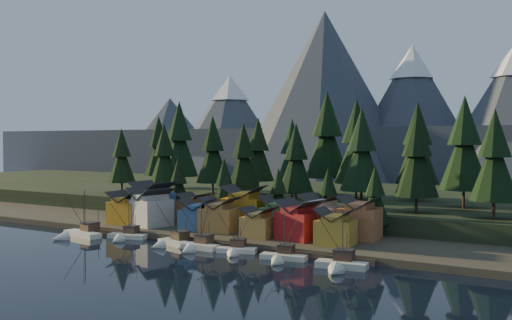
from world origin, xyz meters
The scene contains 46 objects.
ground centered at (0.00, 0.00, 0.00)m, with size 500.00×500.00×0.00m, color black.
shore_strip centered at (0.00, 40.00, 0.75)m, with size 400.00×50.00×1.50m, color #332E25.
hillside centered at (0.00, 90.00, 3.00)m, with size 420.00×100.00×6.00m, color black.
dock centered at (0.00, 16.50, 0.50)m, with size 80.00×4.00×1.00m, color #4B3F35.
mountain_ridge centered at (-4.20, 213.59, 26.06)m, with size 560.00×190.00×90.00m.
boat_0 centered at (-33.15, 7.24, 2.33)m, with size 12.26×13.03×12.76m.
boat_1 centered at (-21.32, 11.38, 1.98)m, with size 10.36×10.87×10.80m.
boat_2 centered at (-6.38, 10.34, 2.34)m, with size 9.41×10.02×11.62m.
boat_3 centered at (1.55, 9.56, 2.29)m, with size 9.14×9.95×11.56m.
boat_4 centered at (10.87, 10.63, 2.00)m, with size 9.01×9.48×10.33m.
boat_5 centered at (22.60, 9.35, 1.87)m, with size 9.96×10.59×10.30m.
boat_6 centered at (35.50, 8.12, 2.42)m, with size 10.15×10.83×12.29m.
house_front_0 centered at (-31.93, 23.26, 6.01)m, with size 8.96×8.51×8.59m.
house_front_1 centered at (-24.36, 23.70, 6.68)m, with size 11.37×11.09×9.87m.
house_front_2 centered at (-9.24, 24.26, 5.55)m, with size 9.66×9.70×7.71m.
house_front_3 centered at (-3.13, 24.83, 5.95)m, with size 9.61×9.29×8.47m.
house_front_4 centered at (9.09, 23.03, 5.11)m, with size 7.27×7.76×6.87m.
house_front_5 centered at (18.40, 24.91, 6.18)m, with size 9.71×9.09×8.91m.
house_front_6 centered at (28.21, 23.14, 5.59)m, with size 8.42×8.04×7.78m.
house_back_0 centered at (-30.30, 31.30, 7.16)m, with size 10.29×9.91×10.77m.
house_back_1 centered at (-17.04, 33.05, 5.73)m, with size 7.26×7.34×8.06m.
house_back_2 centered at (-2.22, 34.78, 7.06)m, with size 11.49×10.83×10.59m.
house_back_3 centered at (8.80, 33.24, 5.91)m, with size 9.27×8.50×8.40m.
house_back_4 centered at (19.75, 34.51, 6.51)m, with size 9.13×8.80×9.55m.
house_back_5 centered at (29.88, 33.02, 6.60)m, with size 9.31×9.41×9.71m.
tree_hill_0 centered at (-62.00, 52.00, 17.97)m, with size 9.41×9.41×21.91m.
tree_hill_1 centered at (-50.00, 68.00, 23.28)m, with size 13.56×13.56×31.60m.
tree_hill_2 centered at (-40.00, 48.00, 18.62)m, with size 9.91×9.91×23.09m.
tree_hill_3 centered at (-30.00, 60.00, 20.11)m, with size 11.08×11.08×25.80m.
tree_hill_4 centered at (-22.00, 75.00, 19.96)m, with size 10.96×10.96×25.54m.
tree_hill_5 centered at (-12.00, 50.00, 18.53)m, with size 9.84×9.84×22.93m.
tree_hill_6 centered at (-4.00, 65.00, 19.38)m, with size 10.51×10.51×24.47m.
tree_hill_7 centered at (6.00, 48.00, 18.32)m, with size 9.68×9.68×22.55m.
tree_hill_8 centered at (14.00, 72.00, 22.60)m, with size 13.03×13.03×30.36m.
tree_hill_9 centered at (22.00, 55.00, 20.58)m, with size 11.44×11.44×26.66m.
tree_hill_10 centered at (30.00, 80.00, 22.05)m, with size 12.60×12.60×29.36m.
tree_hill_11 centered at (38.00, 50.00, 19.59)m, with size 10.67×10.67×24.85m.
tree_hill_12 centered at (46.00, 66.00, 22.22)m, with size 12.73×12.73×29.66m.
tree_hill_13 centered at (56.00, 48.00, 19.72)m, with size 10.77×10.77×25.10m.
tree_hill_15 centered at (0.00, 82.00, 24.58)m, with size 14.59×14.59×33.98m.
tree_hill_16 centered at (-68.00, 78.00, 20.83)m, with size 11.65×11.65×27.13m.
tree_shore_0 centered at (-28.00, 40.00, 11.08)m, with size 7.53×7.53×17.53m.
tree_shore_1 centered at (-12.00, 40.00, 11.09)m, with size 7.53×7.53×17.55m.
tree_shore_2 centered at (5.00, 40.00, 9.78)m, with size 6.51×6.51×15.16m.
tree_shore_3 centered at (19.00, 40.00, 10.07)m, with size 6.73×6.73×15.69m.
tree_shore_4 centered at (31.00, 40.00, 10.51)m, with size 7.08×7.08×16.50m.
Camera 1 is at (75.95, -89.28, 23.88)m, focal length 40.00 mm.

